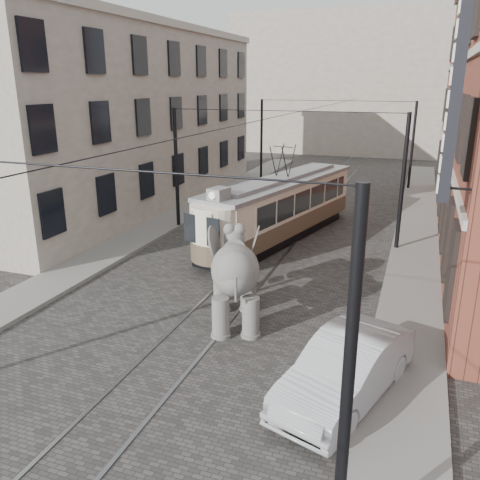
% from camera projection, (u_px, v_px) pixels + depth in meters
% --- Properties ---
extents(ground, '(120.00, 120.00, 0.00)m').
position_uv_depth(ground, '(241.00, 284.00, 18.46)').
color(ground, '#43403E').
extents(tram_rails, '(1.54, 80.00, 0.02)m').
position_uv_depth(tram_rails, '(241.00, 283.00, 18.45)').
color(tram_rails, slate).
rests_on(tram_rails, ground).
extents(sidewalk_right, '(2.00, 60.00, 0.15)m').
position_uv_depth(sidewalk_right, '(410.00, 305.00, 16.48)').
color(sidewalk_right, slate).
rests_on(sidewalk_right, ground).
extents(sidewalk_left, '(2.00, 60.00, 0.15)m').
position_uv_depth(sidewalk_left, '(94.00, 261.00, 20.55)').
color(sidewalk_left, slate).
rests_on(sidewalk_left, ground).
extents(stucco_building, '(7.00, 24.00, 10.00)m').
position_uv_depth(stucco_building, '(125.00, 121.00, 29.48)').
color(stucco_building, gray).
rests_on(stucco_building, ground).
extents(distant_block, '(28.00, 10.00, 14.00)m').
position_uv_depth(distant_block, '(370.00, 84.00, 52.15)').
color(distant_block, gray).
rests_on(distant_block, ground).
extents(catenary, '(11.00, 30.20, 6.00)m').
position_uv_depth(catenary, '(275.00, 180.00, 22.09)').
color(catenary, black).
rests_on(catenary, ground).
extents(tram, '(4.92, 11.34, 4.41)m').
position_uv_depth(tram, '(282.00, 193.00, 23.18)').
color(tram, beige).
rests_on(tram, ground).
extents(elephant, '(3.94, 5.08, 2.75)m').
position_uv_depth(elephant, '(235.00, 282.00, 15.06)').
color(elephant, '#62605B').
rests_on(elephant, ground).
extents(parked_car, '(3.00, 4.93, 1.53)m').
position_uv_depth(parked_car, '(346.00, 369.00, 11.57)').
color(parked_car, '#A2A3A7').
rests_on(parked_car, ground).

